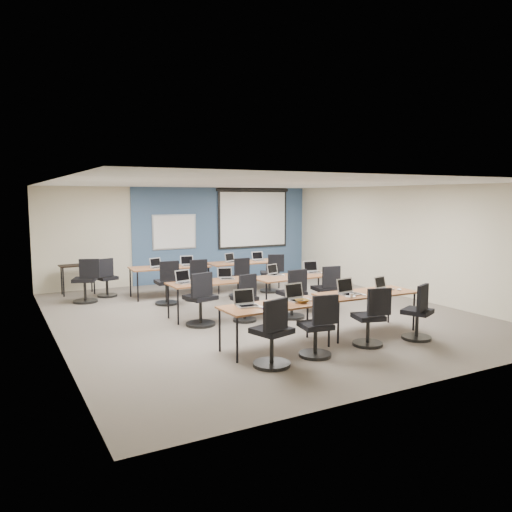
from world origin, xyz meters
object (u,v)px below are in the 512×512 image
training_table_back_right (244,263)px  task_chair_3 (418,317)px  training_table_back_left (170,268)px  laptop_2 (348,291)px  laptop_3 (383,286)px  laptop_8 (156,265)px  task_chair_1 (318,331)px  task_chair_11 (271,276)px  task_chair_6 (293,298)px  laptop_0 (246,302)px  laptop_10 (231,260)px  laptop_1 (297,296)px  laptop_9 (188,263)px  training_table_front_right (366,295)px  laptop_4 (184,280)px  training_table_mid_left (210,284)px  task_chair_9 (196,283)px  spare_chair_b (86,284)px  training_table_mid_right (294,278)px  laptop_6 (274,272)px  utility_table (77,269)px  task_chair_8 (167,286)px  task_chair_7 (326,292)px  laptop_11 (259,258)px  laptop_7 (313,270)px  task_chair_2 (371,322)px  projector_screen (253,215)px  spare_chair_a (107,281)px  task_chair_4 (201,304)px  whiteboard (174,232)px  task_chair_0 (273,338)px  laptop_5 (226,276)px  training_table_front_left (275,307)px

training_table_back_right → task_chair_3: 5.64m
training_table_back_left → training_table_back_right: bearing=1.0°
laptop_2 → laptop_3: bearing=-2.4°
laptop_8 → laptop_2: bearing=-85.2°
task_chair_1 → task_chair_11: bearing=77.1°
task_chair_3 → task_chair_6: 2.53m
laptop_0 → laptop_10: laptop_0 is taller
laptop_1 → laptop_9: size_ratio=1.12×
training_table_front_right → laptop_4: 3.54m
training_table_mid_left → task_chair_3: 4.06m
task_chair_9 → spare_chair_b: (-2.32, 0.98, 0.02)m
laptop_10 → task_chair_6: bearing=-112.0°
training_table_mid_right → laptop_6: laptop_6 is taller
training_table_back_left → laptop_4: bearing=-98.7°
laptop_1 → task_chair_1: 0.87m
laptop_3 → laptop_9: size_ratio=0.95×
training_table_front_right → utility_table: size_ratio=2.18×
laptop_0 → task_chair_8: task_chair_8 is taller
training_table_mid_right → task_chair_9: (-1.56, 1.82, -0.28)m
training_table_mid_left → task_chair_7: task_chair_7 is taller
training_table_mid_left → laptop_11: 3.48m
training_table_front_right → laptop_7: size_ratio=5.40×
training_table_mid_left → utility_table: (-1.98, 3.76, -0.04)m
task_chair_9 → task_chair_2: bearing=-72.7°
projector_screen → laptop_7: (-0.70, -4.17, -1.09)m
spare_chair_a → spare_chair_b: (-0.56, -0.44, 0.03)m
laptop_2 → laptop_9: laptop_2 is taller
task_chair_3 → spare_chair_a: (-3.89, 6.28, -0.01)m
task_chair_7 → laptop_3: bearing=-79.6°
task_chair_4 → task_chair_11: bearing=24.3°
training_table_back_left → laptop_6: laptop_6 is taller
whiteboard → task_chair_3: bearing=-76.6°
task_chair_7 → task_chair_9: (-2.03, 2.36, 0.00)m
training_table_front_right → task_chair_7: task_chair_7 is taller
laptop_9 → laptop_11: size_ratio=1.04×
task_chair_8 → laptop_11: (2.86, 0.91, 0.37)m
training_table_back_left → task_chair_6: task_chair_6 is taller
task_chair_0 → laptop_3: bearing=1.1°
task_chair_4 → laptop_5: size_ratio=3.44×
training_table_back_right → task_chair_8: (-2.39, -0.87, -0.27)m
laptop_2 → laptop_3: 0.85m
training_table_mid_right → spare_chair_a: spare_chair_a is taller
laptop_3 → spare_chair_a: size_ratio=0.32×
whiteboard → laptop_11: 2.55m
training_table_back_right → task_chair_9: 1.84m
training_table_front_left → spare_chair_b: spare_chair_b is taller
utility_table → spare_chair_a: size_ratio=0.88×
whiteboard → laptop_2: size_ratio=3.56×
projector_screen → laptop_8: size_ratio=7.85×
laptop_2 → laptop_10: bearing=84.0°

